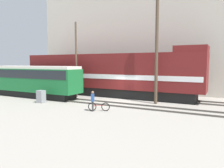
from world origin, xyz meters
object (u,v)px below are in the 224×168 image
Objects in this scene: utility_pole_left at (76,60)px; streetcar at (34,79)px; utility_pole_center at (157,51)px; signal_box at (41,97)px; person at (93,99)px; freight_locomotive at (108,74)px; bicycle at (99,107)px.

streetcar is at bearing -150.59° from utility_pole_left.
signal_box is (-9.92, -4.63, -4.30)m from utility_pole_center.
streetcar is 7.21× the size of person.
utility_pole_left is (4.12, 2.32, 2.17)m from streetcar.
freight_locomotive is 8.47m from bicycle.
person is at bearing -7.56° from signal_box.
signal_box is at bearing -34.50° from streetcar.
bicycle is at bearing -4.54° from signal_box.
streetcar reaches higher than person.
signal_box is at bearing -99.35° from utility_pole_left.
utility_pole_left is (-2.74, -2.32, 1.63)m from freight_locomotive.
streetcar is 10.68m from bicycle.
person is 8.50m from utility_pole_left.
streetcar reaches higher than bicycle.
freight_locomotive is 13.43× the size of person.
freight_locomotive reaches higher than bicycle.
freight_locomotive is 2.20× the size of utility_pole_center.
bicycle is (10.16, -2.85, -1.65)m from streetcar.
bicycle is 1.02× the size of person.
freight_locomotive is at bearing 160.10° from utility_pole_center.
utility_pole_left is at bearing 80.65° from signal_box.
signal_box is at bearing -154.98° from utility_pole_center.
utility_pole_left is at bearing 139.43° from bicycle.
bicycle is at bearing -66.23° from freight_locomotive.
freight_locomotive is 13.21× the size of bicycle.
bicycle is at bearing -121.09° from utility_pole_center.
streetcar is at bearing 162.10° from person.
streetcar is at bearing -170.08° from utility_pole_center.
utility_pole_center is at bearing 0.00° from utility_pole_left.
utility_pole_center is (3.12, 5.17, 4.56)m from bicycle.
signal_box reaches higher than bicycle.
freight_locomotive is at bearing 113.77° from bicycle.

